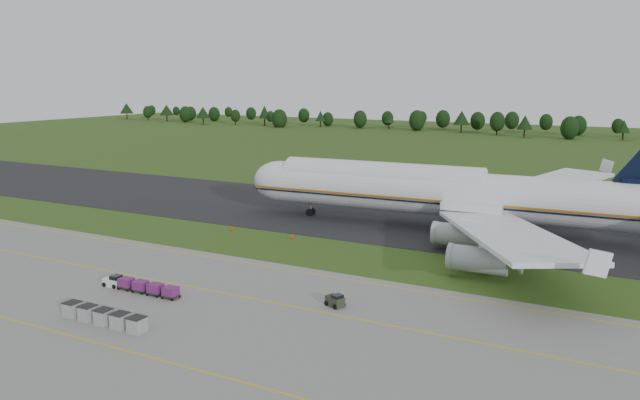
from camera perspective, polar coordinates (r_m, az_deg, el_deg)
The scene contains 10 objects.
ground at distance 98.28m, azimuth -2.85°, elevation -4.42°, with size 600.00×600.00×0.00m, color #2B4815.
apron at distance 72.66m, azimuth -16.90°, elevation -10.52°, with size 300.00×52.00×0.06m, color slate.
taxiway at distance 122.47m, azimuth 3.85°, elevation -1.32°, with size 300.00×40.00×0.08m, color black.
apron_markings at distance 77.41m, azimuth -13.22°, elevation -8.96°, with size 300.00×30.20×0.01m.
tree_line at distance 308.20m, azimuth 17.11°, elevation 6.79°, with size 525.53×23.97×11.54m.
aircraft at distance 111.21m, azimuth 11.66°, elevation 0.67°, with size 82.24×80.23×23.13m.
baggage_train at distance 81.40m, azimuth -16.22°, elevation -7.55°, with size 11.75×1.50×1.44m.
utility_cart at distance 73.55m, azimuth 1.38°, elevation -9.26°, with size 2.49×2.02×1.19m.
uld_row at distance 72.33m, azimuth -19.17°, elevation -10.03°, with size 11.27×1.67×1.65m.
edge_markers at distance 107.13m, azimuth -5.38°, elevation -3.00°, with size 12.71×0.30×0.60m.
Camera 1 is at (48.53, -81.38, 26.08)m, focal length 35.00 mm.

